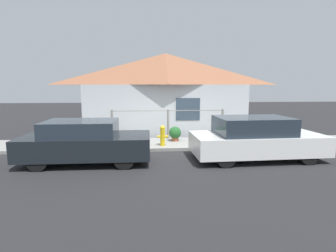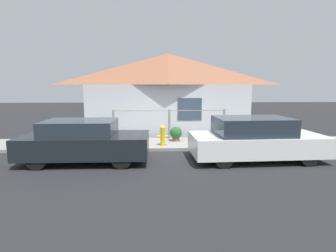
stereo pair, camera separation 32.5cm
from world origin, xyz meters
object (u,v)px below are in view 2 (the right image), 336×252
car_left (85,141)px  potted_plant_near_hydrant (176,133)px  car_right (255,139)px  fire_hydrant (163,135)px

car_left → potted_plant_near_hydrant: 3.95m
car_right → potted_plant_near_hydrant: 3.46m
car_left → fire_hydrant: 3.00m
car_left → car_right: bearing=-0.0°
fire_hydrant → car_right: bearing=-29.7°
car_right → potted_plant_near_hydrant: car_right is taller
fire_hydrant → potted_plant_near_hydrant: size_ratio=1.30×
car_left → potted_plant_near_hydrant: (3.05, 2.50, -0.23)m
car_right → potted_plant_near_hydrant: size_ratio=7.08×
car_left → car_right: size_ratio=0.92×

